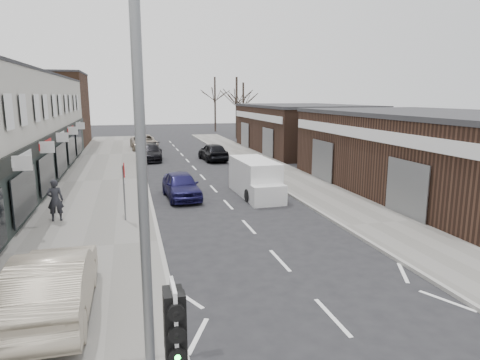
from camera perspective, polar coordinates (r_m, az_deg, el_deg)
pavement_left at (r=29.81m, az=-17.91°, el=-0.12°), size 5.50×64.00×0.12m
pavement_right at (r=31.58m, az=5.33°, el=0.99°), size 3.50×64.00×0.12m
brick_block_far at (r=52.96m, az=-24.20°, el=8.47°), size 8.00×10.00×8.00m
right_unit_near at (r=27.62m, az=24.59°, el=3.16°), size 10.00×18.00×4.50m
right_unit_far at (r=44.86m, az=8.34°, el=6.76°), size 10.00×16.00×4.50m
tree_far_a at (r=57.21m, az=-0.44°, el=5.55°), size 3.60×3.60×8.00m
tree_far_b at (r=63.62m, az=0.43°, el=6.12°), size 3.60×3.60×7.50m
tree_far_c at (r=68.77m, az=-3.30°, el=6.48°), size 3.60×3.60×8.50m
traffic_light at (r=6.14m, az=-8.66°, el=-20.49°), size 0.28×0.60×3.10m
street_lamp at (r=6.51m, az=-11.45°, el=2.09°), size 2.23×0.22×8.00m
warning_sign at (r=19.53m, az=-15.19°, el=0.70°), size 0.12×0.80×2.70m
white_van at (r=24.39m, az=2.07°, el=0.18°), size 1.96×5.29×2.05m
sedan_on_pavement at (r=12.07m, az=-23.62°, el=-12.52°), size 1.79×5.11×1.68m
pedestrian at (r=20.68m, az=-23.42°, el=-2.48°), size 0.72×0.49×1.89m
parked_car_left_a at (r=23.93m, az=-7.85°, el=-0.70°), size 2.01×4.43×1.48m
parked_car_left_b at (r=38.50m, az=-11.84°, el=3.62°), size 2.33×5.03×1.42m
parked_car_left_c at (r=46.32m, az=-12.70°, el=4.92°), size 2.88×5.76×1.57m
parked_car_right_a at (r=30.78m, az=1.42°, el=2.03°), size 1.89×4.52×1.45m
parked_car_right_b at (r=37.68m, az=-3.62°, el=3.78°), size 2.20×4.72×1.56m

